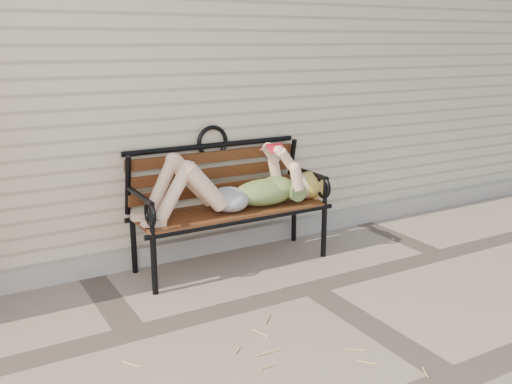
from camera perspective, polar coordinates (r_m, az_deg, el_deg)
ground at (r=3.96m, az=5.49°, el=-9.54°), size 80.00×80.00×0.00m
house_wall at (r=6.29m, az=-10.54°, el=13.43°), size 8.00×4.00×3.00m
foundation_strip at (r=4.70m, az=-1.34°, el=-4.49°), size 8.00×0.10×0.15m
garden_bench at (r=4.25m, az=-3.04°, el=0.38°), size 1.57×0.62×1.02m
reading_woman at (r=4.14m, az=-2.11°, el=0.48°), size 1.48×0.34×0.47m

